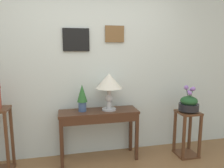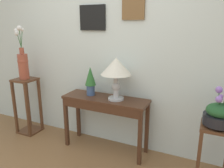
# 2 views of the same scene
# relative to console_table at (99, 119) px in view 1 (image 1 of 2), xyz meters

# --- Properties ---
(back_wall_with_art) EXTENTS (9.00, 0.13, 2.80)m
(back_wall_with_art) POSITION_rel_console_table_xyz_m (-0.05, 0.29, 0.78)
(back_wall_with_art) COLOR silver
(back_wall_with_art) RESTS_ON ground
(console_table) EXTENTS (1.12, 0.36, 0.74)m
(console_table) POSITION_rel_console_table_xyz_m (0.00, 0.00, 0.00)
(console_table) COLOR #472819
(console_table) RESTS_ON ground
(table_lamp) EXTENTS (0.38, 0.38, 0.53)m
(table_lamp) POSITION_rel_console_table_xyz_m (0.15, 0.02, 0.51)
(table_lamp) COLOR #B7B7BC
(table_lamp) RESTS_ON console_table
(potted_plant_on_console) EXTENTS (0.14, 0.14, 0.38)m
(potted_plant_on_console) POSITION_rel_console_table_xyz_m (-0.23, 0.04, 0.33)
(potted_plant_on_console) COLOR #3D5684
(potted_plant_on_console) RESTS_ON console_table
(pedestal_stand_right) EXTENTS (0.31, 0.31, 0.69)m
(pedestal_stand_right) POSITION_rel_console_table_xyz_m (1.32, -0.16, -0.27)
(pedestal_stand_right) COLOR #56331E
(pedestal_stand_right) RESTS_ON ground
(planter_bowl_wide_right) EXTENTS (0.29, 0.29, 0.39)m
(planter_bowl_wide_right) POSITION_rel_console_table_xyz_m (1.32, -0.16, 0.20)
(planter_bowl_wide_right) COLOR black
(planter_bowl_wide_right) RESTS_ON pedestal_stand_right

